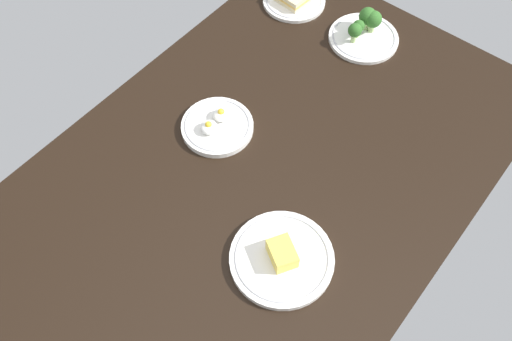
# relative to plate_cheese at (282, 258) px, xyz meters

# --- Properties ---
(dining_table) EXTENTS (1.42, 0.90, 0.04)m
(dining_table) POSITION_rel_plate_cheese_xyz_m (0.13, 0.18, -0.03)
(dining_table) COLOR black
(dining_table) RESTS_ON ground
(plate_cheese) EXTENTS (0.22, 0.22, 0.06)m
(plate_cheese) POSITION_rel_plate_cheese_xyz_m (0.00, 0.00, 0.00)
(plate_cheese) COLOR white
(plate_cheese) RESTS_ON dining_table
(plate_eggs) EXTENTS (0.18, 0.18, 0.05)m
(plate_eggs) POSITION_rel_plate_cheese_xyz_m (0.18, 0.34, -0.00)
(plate_eggs) COLOR white
(plate_eggs) RESTS_ON dining_table
(plate_broccoli) EXTENTS (0.19, 0.19, 0.08)m
(plate_broccoli) POSITION_rel_plate_cheese_xyz_m (0.67, 0.23, 0.01)
(plate_broccoli) COLOR white
(plate_broccoli) RESTS_ON dining_table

